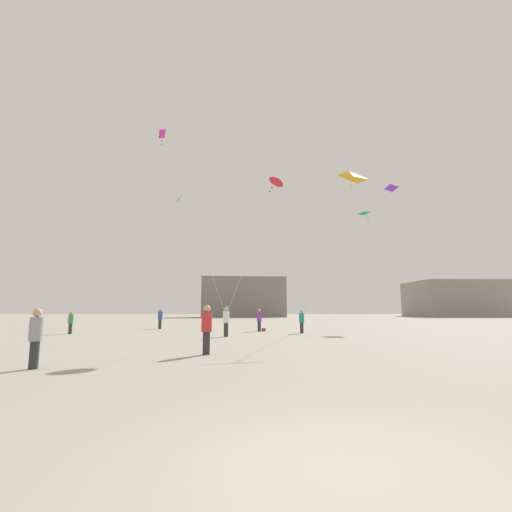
{
  "coord_description": "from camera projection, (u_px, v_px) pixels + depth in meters",
  "views": [
    {
      "loc": [
        -0.88,
        -4.07,
        1.65
      ],
      "look_at": [
        0.0,
        22.37,
        5.46
      ],
      "focal_mm": 26.37,
      "sensor_mm": 36.0,
      "label": 1
    }
  ],
  "objects": [
    {
      "name": "person_in_red",
      "position": [
        207.0,
        327.0,
        14.16
      ],
      "size": [
        0.4,
        0.4,
        1.83
      ],
      "rotation": [
        0.0,
        0.0,
        4.97
      ],
      "color": "#2D2D33",
      "rests_on": "ground_plane"
    },
    {
      "name": "kite_magenta_delta",
      "position": [
        164.0,
        141.0,
        27.82
      ],
      "size": [
        5.35,
        3.2,
        13.64
      ],
      "color": "#D12899"
    },
    {
      "name": "person_in_blue",
      "position": [
        160.0,
        318.0,
        33.08
      ],
      "size": [
        0.4,
        0.4,
        1.82
      ],
      "rotation": [
        0.0,
        0.0,
        5.09
      ],
      "color": "#2D2D33",
      "rests_on": "ground_plane"
    },
    {
      "name": "handbag_beside_flyer",
      "position": [
        264.0,
        330.0,
        29.39
      ],
      "size": [
        0.33,
        0.33,
        0.24
      ],
      "primitive_type": "cube",
      "rotation": [
        0.0,
        0.0,
        3.93
      ],
      "color": "maroon",
      "rests_on": "ground_plane"
    },
    {
      "name": "kite_crimson_diamond",
      "position": [
        276.0,
        183.0,
        21.31
      ],
      "size": [
        3.48,
        4.09,
        7.86
      ],
      "color": "red"
    },
    {
      "name": "building_left_hall",
      "position": [
        243.0,
        297.0,
        90.07
      ],
      "size": [
        20.24,
        10.33,
        9.39
      ],
      "color": "gray",
      "rests_on": "ground_plane"
    },
    {
      "name": "person_in_purple",
      "position": [
        259.0,
        319.0,
        29.4
      ],
      "size": [
        0.38,
        0.38,
        1.74
      ],
      "rotation": [
        0.0,
        0.0,
        5.57
      ],
      "color": "#2D2D33",
      "rests_on": "ground_plane"
    },
    {
      "name": "person_in_green",
      "position": [
        71.0,
        321.0,
        26.18
      ],
      "size": [
        0.34,
        0.34,
        1.57
      ],
      "rotation": [
        0.0,
        0.0,
        1.38
      ],
      "color": "#2D2D33",
      "rests_on": "ground_plane"
    },
    {
      "name": "ground_plane",
      "position": [
        329.0,
        473.0,
        3.82
      ],
      "size": [
        300.0,
        300.0,
        0.0
      ],
      "primitive_type": "plane",
      "color": "#9E9689"
    },
    {
      "name": "kite_emerald_delta",
      "position": [
        363.0,
        216.0,
        37.86
      ],
      "size": [
        8.7,
        10.21,
        10.42
      ],
      "color": "green"
    },
    {
      "name": "person_in_grey",
      "position": [
        36.0,
        335.0,
        10.71
      ],
      "size": [
        0.37,
        0.37,
        1.7
      ],
      "rotation": [
        0.0,
        0.0,
        3.4
      ],
      "color": "#2D2D33",
      "rests_on": "ground_plane"
    },
    {
      "name": "person_in_teal",
      "position": [
        302.0,
        320.0,
        27.01
      ],
      "size": [
        0.36,
        0.36,
        1.67
      ],
      "rotation": [
        0.0,
        0.0,
        3.38
      ],
      "color": "#2D2D33",
      "rests_on": "ground_plane"
    },
    {
      "name": "kite_lime_diamond",
      "position": [
        179.0,
        201.0,
        39.1
      ],
      "size": [
        1.01,
        4.97,
        12.27
      ],
      "color": "#8CD12D"
    },
    {
      "name": "person_in_white",
      "position": [
        226.0,
        320.0,
        23.55
      ],
      "size": [
        0.41,
        0.41,
        1.87
      ],
      "rotation": [
        0.0,
        0.0,
        1.93
      ],
      "color": "#2D2D33",
      "rests_on": "ground_plane"
    },
    {
      "name": "kite_violet_delta",
      "position": [
        389.0,
        192.0,
        41.77
      ],
      "size": [
        13.18,
        13.78,
        14.32
      ],
      "color": "purple"
    },
    {
      "name": "building_centre_hall",
      "position": [
        455.0,
        299.0,
        95.38
      ],
      "size": [
        21.05,
        16.81,
        8.84
      ],
      "color": "gray",
      "rests_on": "ground_plane"
    },
    {
      "name": "kite_amber_delta",
      "position": [
        353.0,
        179.0,
        24.65
      ],
      "size": [
        3.9,
        4.47,
        9.46
      ],
      "color": "yellow"
    }
  ]
}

